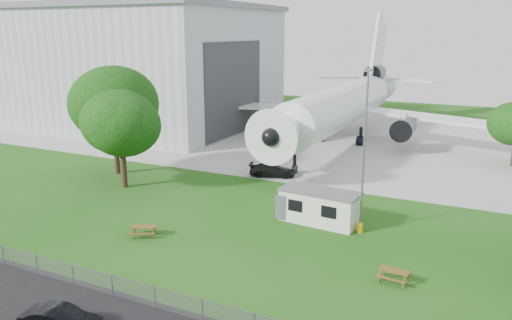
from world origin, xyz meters
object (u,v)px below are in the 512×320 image
at_px(airliner, 343,103).
at_px(picnic_east, 393,281).
at_px(site_cabin, 320,207).
at_px(hangar, 129,64).
at_px(picnic_west, 144,236).

distance_m(airliner, picnic_east, 39.61).
bearing_deg(picnic_east, site_cabin, 143.70).
distance_m(airliner, site_cabin, 30.50).
bearing_deg(hangar, site_cabin, -34.61).
distance_m(site_cabin, picnic_west, 13.58).
height_order(hangar, site_cabin, hangar).
relative_size(site_cabin, picnic_east, 3.81).
distance_m(hangar, picnic_east, 62.82).
xyz_separation_m(hangar, site_cabin, (42.87, -29.59, -8.09)).
relative_size(hangar, airliner, 0.90).
height_order(hangar, airliner, hangar).
bearing_deg(picnic_east, airliner, 119.82).
relative_size(hangar, picnic_east, 23.89).
bearing_deg(picnic_east, picnic_west, -167.92).
bearing_deg(airliner, picnic_west, -95.80).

